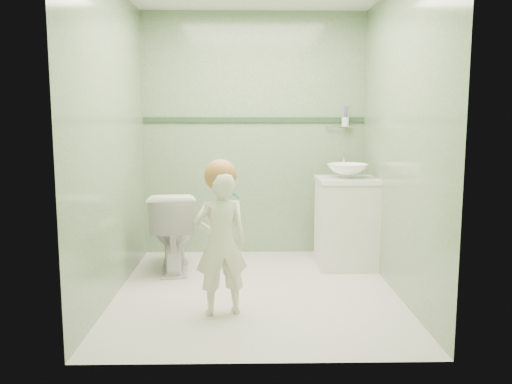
{
  "coord_description": "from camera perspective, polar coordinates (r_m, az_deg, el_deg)",
  "views": [
    {
      "loc": [
        -0.08,
        -4.09,
        1.39
      ],
      "look_at": [
        0.0,
        0.15,
        0.78
      ],
      "focal_mm": 37.37,
      "sensor_mm": 36.0,
      "label": 1
    }
  ],
  "objects": [
    {
      "name": "toddler",
      "position": [
        3.73,
        -3.77,
        -5.51
      ],
      "size": [
        0.42,
        0.33,
        1.02
      ],
      "primitive_type": "imported",
      "rotation": [
        0.0,
        0.0,
        3.39
      ],
      "color": "silver",
      "rests_on": "ground"
    },
    {
      "name": "room_shell",
      "position": [
        4.1,
        0.04,
        5.53
      ],
      "size": [
        2.5,
        2.54,
        2.4
      ],
      "color": "#6B8C63",
      "rests_on": "ground"
    },
    {
      "name": "toilet",
      "position": [
        4.85,
        -8.89,
        -4.13
      ],
      "size": [
        0.48,
        0.75,
        0.73
      ],
      "primitive_type": "imported",
      "rotation": [
        0.0,
        0.0,
        3.25
      ],
      "color": "white",
      "rests_on": "ground"
    },
    {
      "name": "cup_holder",
      "position": [
        5.36,
        9.46,
        7.43
      ],
      "size": [
        0.26,
        0.07,
        0.21
      ],
      "color": "silver",
      "rests_on": "room_shell"
    },
    {
      "name": "teal_toothbrush",
      "position": [
        3.56,
        -2.27,
        -0.38
      ],
      "size": [
        0.11,
        0.14,
        0.08
      ],
      "color": "#12806A",
      "rests_on": "toddler"
    },
    {
      "name": "counter",
      "position": [
        4.91,
        9.72,
        1.28
      ],
      "size": [
        0.54,
        0.52,
        0.04
      ],
      "primitive_type": "cube",
      "color": "white",
      "rests_on": "vanity"
    },
    {
      "name": "faucet",
      "position": [
        5.08,
        9.38,
        3.37
      ],
      "size": [
        0.03,
        0.13,
        0.18
      ],
      "color": "silver",
      "rests_on": "counter"
    },
    {
      "name": "trim_stripe",
      "position": [
        5.33,
        -0.22,
        7.74
      ],
      "size": [
        2.2,
        0.02,
        0.05
      ],
      "primitive_type": "cube",
      "color": "#27432A",
      "rests_on": "room_shell"
    },
    {
      "name": "basin",
      "position": [
        4.9,
        9.75,
        2.25
      ],
      "size": [
        0.37,
        0.37,
        0.13
      ],
      "primitive_type": "imported",
      "color": "white",
      "rests_on": "counter"
    },
    {
      "name": "ground",
      "position": [
        4.32,
        0.04,
        -10.58
      ],
      "size": [
        2.5,
        2.5,
        0.0
      ],
      "primitive_type": "plane",
      "color": "silver",
      "rests_on": "ground"
    },
    {
      "name": "vanity",
      "position": [
        4.98,
        9.61,
        -3.41
      ],
      "size": [
        0.52,
        0.5,
        0.8
      ],
      "primitive_type": "cube",
      "color": "silver",
      "rests_on": "ground"
    },
    {
      "name": "hair_cap",
      "position": [
        3.67,
        -3.82,
        1.78
      ],
      "size": [
        0.23,
        0.23,
        0.23
      ],
      "primitive_type": "sphere",
      "color": "#A36C34",
      "rests_on": "toddler"
    }
  ]
}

